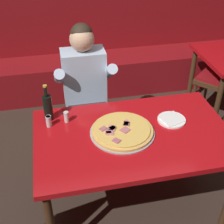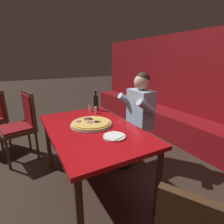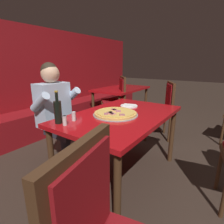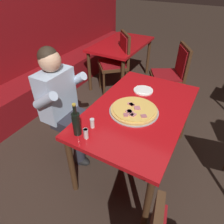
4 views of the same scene
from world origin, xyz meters
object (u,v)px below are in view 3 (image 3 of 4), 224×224
object	(u,v)px
pizza	(115,113)
shaker_red_pepper_flakes	(65,121)
main_dining_table	(121,121)
plate_white_paper	(129,106)
shaker_oregano	(74,117)
background_dining_table	(121,92)
dining_chair_near_right	(162,105)
dining_chair_near_left	(116,98)
beer_bottle	(58,111)
diner_seated_blue_shirt	(58,112)
shaker_parmesan	(65,121)

from	to	relation	value
pizza	shaker_red_pepper_flakes	distance (m)	0.54
main_dining_table	plate_white_paper	size ratio (longest dim) A/B	6.65
shaker_oregano	background_dining_table	size ratio (longest dim) A/B	0.07
main_dining_table	dining_chair_near_right	world-z (taller)	dining_chair_near_right
dining_chair_near_left	dining_chair_near_right	world-z (taller)	dining_chair_near_left
main_dining_table	shaker_red_pepper_flakes	xyz separation A→B (m)	(-0.58, 0.21, 0.12)
main_dining_table	background_dining_table	bearing A→B (deg)	32.10
shaker_oregano	beer_bottle	bearing A→B (deg)	154.12
plate_white_paper	dining_chair_near_left	world-z (taller)	dining_chair_near_left
plate_white_paper	diner_seated_blue_shirt	bearing A→B (deg)	130.77
shaker_parmesan	background_dining_table	distance (m)	2.40
diner_seated_blue_shirt	beer_bottle	bearing A→B (deg)	-127.29
beer_bottle	shaker_parmesan	xyz separation A→B (m)	(-0.00, -0.09, -0.07)
dining_chair_near_left	background_dining_table	distance (m)	0.40
dining_chair_near_right	diner_seated_blue_shirt	bearing A→B (deg)	155.17
plate_white_paper	pizza	bearing A→B (deg)	-170.59
main_dining_table	pizza	xyz separation A→B (m)	(-0.08, 0.02, 0.10)
beer_bottle	diner_seated_blue_shirt	xyz separation A→B (m)	(0.33, 0.44, -0.15)
pizza	dining_chair_near_right	bearing A→B (deg)	-0.24
shaker_parmesan	shaker_red_pepper_flakes	xyz separation A→B (m)	(-0.00, -0.01, 0.00)
shaker_parmesan	background_dining_table	world-z (taller)	shaker_parmesan
beer_bottle	shaker_parmesan	bearing A→B (deg)	-92.05
plate_white_paper	beer_bottle	bearing A→B (deg)	166.81
plate_white_paper	shaker_parmesan	bearing A→B (deg)	172.11
background_dining_table	beer_bottle	bearing A→B (deg)	-161.59
shaker_parmesan	dining_chair_near_left	bearing A→B (deg)	20.74
shaker_parmesan	diner_seated_blue_shirt	world-z (taller)	diner_seated_blue_shirt
shaker_parmesan	shaker_red_pepper_flakes	size ratio (longest dim) A/B	1.00
diner_seated_blue_shirt	background_dining_table	world-z (taller)	diner_seated_blue_shirt
shaker_oregano	shaker_red_pepper_flakes	bearing A→B (deg)	-167.30
dining_chair_near_left	plate_white_paper	bearing A→B (deg)	-139.44
shaker_red_pepper_flakes	shaker_oregano	bearing A→B (deg)	12.70
shaker_oregano	shaker_parmesan	bearing A→B (deg)	-169.20
shaker_oregano	diner_seated_blue_shirt	distance (m)	0.55
main_dining_table	pizza	size ratio (longest dim) A/B	3.02
shaker_parmesan	diner_seated_blue_shirt	xyz separation A→B (m)	(0.34, 0.52, -0.08)
dining_chair_near_left	pizza	bearing A→B (deg)	-146.72
main_dining_table	beer_bottle	distance (m)	0.68
pizza	diner_seated_blue_shirt	xyz separation A→B (m)	(-0.16, 0.71, -0.06)
beer_bottle	dining_chair_near_left	distance (m)	1.98
plate_white_paper	diner_seated_blue_shirt	size ratio (longest dim) A/B	0.16
pizza	background_dining_table	bearing A→B (deg)	30.34
shaker_parmesan	shaker_oregano	world-z (taller)	same
shaker_parmesan	shaker_red_pepper_flakes	distance (m)	0.01
pizza	shaker_parmesan	world-z (taller)	shaker_parmesan
dining_chair_near_right	shaker_red_pepper_flakes	bearing A→B (deg)	174.27
beer_bottle	shaker_oregano	world-z (taller)	beer_bottle
main_dining_table	dining_chair_near_right	size ratio (longest dim) A/B	1.45
beer_bottle	shaker_oregano	xyz separation A→B (m)	(0.13, -0.06, -0.07)
plate_white_paper	diner_seated_blue_shirt	distance (m)	0.86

